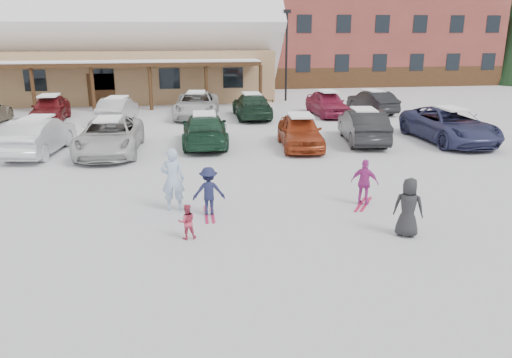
{
  "coord_description": "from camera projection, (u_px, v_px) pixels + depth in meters",
  "views": [
    {
      "loc": [
        -1.72,
        -12.35,
        5.06
      ],
      "look_at": [
        0.3,
        1.0,
        1.0
      ],
      "focal_mm": 35.0,
      "sensor_mm": 36.0,
      "label": 1
    }
  ],
  "objects": [
    {
      "name": "child_magenta",
      "position": [
        365.0,
        182.0,
        14.8
      ],
      "size": [
        0.88,
        0.73,
        1.4
      ],
      "primitive_type": "imported",
      "rotation": [
        0.0,
        0.0,
        2.58
      ],
      "color": "#B83293",
      "rests_on": "ground"
    },
    {
      "name": "toddler_red",
      "position": [
        187.0,
        222.0,
        12.45
      ],
      "size": [
        0.48,
        0.39,
        0.91
      ],
      "primitive_type": "imported",
      "rotation": [
        0.0,
        0.0,
        3.25
      ],
      "color": "#C13954",
      "rests_on": "ground"
    },
    {
      "name": "skis_child_navy",
      "position": [
        209.0,
        214.0,
        14.18
      ],
      "size": [
        0.22,
        1.4,
        0.03
      ],
      "primitive_type": "cube",
      "rotation": [
        0.0,
        0.0,
        3.12
      ],
      "color": "#B51944",
      "rests_on": "ground"
    },
    {
      "name": "parked_car_11",
      "position": [
        252.0,
        106.0,
        29.51
      ],
      "size": [
        2.08,
        4.98,
        1.44
      ],
      "primitive_type": "imported",
      "rotation": [
        0.0,
        0.0,
        3.13
      ],
      "color": "#183223",
      "rests_on": "ground"
    },
    {
      "name": "bystander_dark",
      "position": [
        408.0,
        207.0,
        12.54
      ],
      "size": [
        0.89,
        0.79,
        1.53
      ],
      "primitive_type": "imported",
      "rotation": [
        0.0,
        0.0,
        2.63
      ],
      "color": "#242427",
      "rests_on": "ground"
    },
    {
      "name": "parked_car_6",
      "position": [
        449.0,
        125.0,
        23.17
      ],
      "size": [
        2.81,
        5.75,
        1.57
      ],
      "primitive_type": "imported",
      "rotation": [
        0.0,
        0.0,
        0.04
      ],
      "color": "navy",
      "rests_on": "ground"
    },
    {
      "name": "child_navy",
      "position": [
        209.0,
        191.0,
        13.99
      ],
      "size": [
        0.91,
        0.54,
        1.4
      ],
      "primitive_type": "imported",
      "rotation": [
        0.0,
        0.0,
        3.12
      ],
      "color": "#1A1E41",
      "rests_on": "ground"
    },
    {
      "name": "day_lodge",
      "position": [
        80.0,
        45.0,
        37.44
      ],
      "size": [
        29.12,
        12.5,
        10.38
      ],
      "color": "tan",
      "rests_on": "ground"
    },
    {
      "name": "parked_car_2",
      "position": [
        110.0,
        136.0,
        21.02
      ],
      "size": [
        2.58,
        5.39,
        1.48
      ],
      "primitive_type": "imported",
      "rotation": [
        0.0,
        0.0,
        -0.02
      ],
      "color": "silver",
      "rests_on": "ground"
    },
    {
      "name": "ground",
      "position": [
        251.0,
        226.0,
        13.4
      ],
      "size": [
        160.0,
        160.0,
        0.0
      ],
      "primitive_type": "plane",
      "color": "silver",
      "rests_on": "ground"
    },
    {
      "name": "adult_skier",
      "position": [
        173.0,
        180.0,
        14.3
      ],
      "size": [
        0.7,
        0.49,
        1.85
      ],
      "primitive_type": "imported",
      "rotation": [
        0.0,
        0.0,
        3.08
      ],
      "color": "#A7C5E9",
      "rests_on": "ground"
    },
    {
      "name": "skis_child_magenta",
      "position": [
        363.0,
        204.0,
        14.99
      ],
      "size": [
        0.92,
        1.29,
        0.03
      ],
      "primitive_type": "cube",
      "rotation": [
        0.0,
        0.0,
        2.58
      ],
      "color": "#B51944",
      "rests_on": "ground"
    },
    {
      "name": "parked_car_1",
      "position": [
        38.0,
        136.0,
        20.9
      ],
      "size": [
        2.24,
        4.86,
        1.54
      ],
      "primitive_type": "imported",
      "rotation": [
        0.0,
        0.0,
        3.01
      ],
      "color": "silver",
      "rests_on": "ground"
    },
    {
      "name": "parked_car_9",
      "position": [
        118.0,
        110.0,
        28.14
      ],
      "size": [
        2.03,
        4.4,
        1.4
      ],
      "primitive_type": "imported",
      "rotation": [
        0.0,
        0.0,
        3.01
      ],
      "color": "#ABAAAF",
      "rests_on": "ground"
    },
    {
      "name": "parked_car_4",
      "position": [
        300.0,
        131.0,
        22.02
      ],
      "size": [
        2.08,
        4.43,
        1.46
      ],
      "primitive_type": "imported",
      "rotation": [
        0.0,
        0.0,
        -0.08
      ],
      "color": "#A43C1B",
      "rests_on": "ground"
    },
    {
      "name": "conifer_4",
      "position": [
        477.0,
        16.0,
        59.93
      ],
      "size": [
        5.06,
        5.06,
        11.73
      ],
      "color": "black",
      "rests_on": "ground"
    },
    {
      "name": "parked_car_12",
      "position": [
        327.0,
        103.0,
        30.24
      ],
      "size": [
        1.97,
        4.45,
        1.49
      ],
      "primitive_type": "imported",
      "rotation": [
        0.0,
        0.0,
        0.05
      ],
      "color": "#982345",
      "rests_on": "ground"
    },
    {
      "name": "parked_car_8",
      "position": [
        50.0,
        108.0,
        28.4
      ],
      "size": [
        1.9,
        4.4,
        1.48
      ],
      "primitive_type": "imported",
      "rotation": [
        0.0,
        0.0,
        0.04
      ],
      "color": "maroon",
      "rests_on": "ground"
    },
    {
      "name": "lamp_post",
      "position": [
        286.0,
        50.0,
        35.79
      ],
      "size": [
        0.5,
        0.25,
        6.39
      ],
      "color": "black",
      "rests_on": "ground"
    },
    {
      "name": "conifer_3",
      "position": [
        249.0,
        29.0,
        54.44
      ],
      "size": [
        3.96,
        3.96,
        9.18
      ],
      "color": "black",
      "rests_on": "ground"
    },
    {
      "name": "parked_car_5",
      "position": [
        363.0,
        126.0,
        23.09
      ],
      "size": [
        2.31,
        4.87,
        1.54
      ],
      "primitive_type": "imported",
      "rotation": [
        0.0,
        0.0,
        2.99
      ],
      "color": "black",
      "rests_on": "ground"
    },
    {
      "name": "parked_car_10",
      "position": [
        197.0,
        105.0,
        29.68
      ],
      "size": [
        3.06,
        5.66,
        1.51
      ],
      "primitive_type": "imported",
      "rotation": [
        0.0,
        0.0,
        -0.11
      ],
      "color": "silver",
      "rests_on": "ground"
    },
    {
      "name": "parked_car_13",
      "position": [
        372.0,
        102.0,
        31.34
      ],
      "size": [
        2.09,
        4.4,
        1.39
      ],
      "primitive_type": "imported",
      "rotation": [
        0.0,
        0.0,
        3.29
      ],
      "color": "black",
      "rests_on": "ground"
    },
    {
      "name": "parked_car_3",
      "position": [
        205.0,
        130.0,
        22.5
      ],
      "size": [
        2.18,
        5.02,
        1.44
      ],
      "primitive_type": "imported",
      "rotation": [
        0.0,
        0.0,
        3.11
      ],
      "color": "#183C29",
      "rests_on": "ground"
    }
  ]
}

